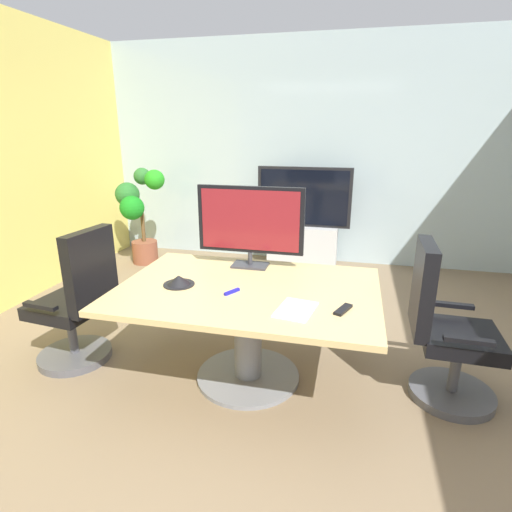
{
  "coord_description": "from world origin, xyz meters",
  "views": [
    {
      "loc": [
        0.57,
        -2.42,
        1.79
      ],
      "look_at": [
        -0.1,
        0.37,
        0.88
      ],
      "focal_mm": 28.52,
      "sensor_mm": 36.0,
      "label": 1
    }
  ],
  "objects_px": {
    "conference_table": "(248,311)",
    "conference_phone": "(179,281)",
    "wall_display_unit": "(303,234)",
    "office_chair_right": "(445,337)",
    "tv_monitor": "(250,222)",
    "remote_control": "(343,310)",
    "potted_plant": "(139,211)",
    "office_chair_left": "(78,309)"
  },
  "relations": [
    {
      "from": "potted_plant",
      "to": "conference_phone",
      "type": "height_order",
      "value": "potted_plant"
    },
    {
      "from": "conference_table",
      "to": "wall_display_unit",
      "type": "xyz_separation_m",
      "value": [
        0.06,
        2.66,
        -0.1
      ]
    },
    {
      "from": "office_chair_right",
      "to": "wall_display_unit",
      "type": "distance_m",
      "value": 2.85
    },
    {
      "from": "wall_display_unit",
      "to": "conference_phone",
      "type": "bearing_deg",
      "value": -101.13
    },
    {
      "from": "wall_display_unit",
      "to": "tv_monitor",
      "type": "bearing_deg",
      "value": -93.83
    },
    {
      "from": "potted_plant",
      "to": "remote_control",
      "type": "height_order",
      "value": "potted_plant"
    },
    {
      "from": "conference_phone",
      "to": "remote_control",
      "type": "bearing_deg",
      "value": -8.07
    },
    {
      "from": "office_chair_right",
      "to": "tv_monitor",
      "type": "xyz_separation_m",
      "value": [
        -1.42,
        0.34,
        0.63
      ]
    },
    {
      "from": "conference_phone",
      "to": "remote_control",
      "type": "xyz_separation_m",
      "value": [
        1.14,
        -0.16,
        -0.02
      ]
    },
    {
      "from": "remote_control",
      "to": "office_chair_right",
      "type": "bearing_deg",
      "value": 49.69
    },
    {
      "from": "office_chair_right",
      "to": "remote_control",
      "type": "relative_size",
      "value": 6.41
    },
    {
      "from": "conference_table",
      "to": "wall_display_unit",
      "type": "bearing_deg",
      "value": 88.81
    },
    {
      "from": "wall_display_unit",
      "to": "conference_phone",
      "type": "height_order",
      "value": "wall_display_unit"
    },
    {
      "from": "office_chair_left",
      "to": "conference_phone",
      "type": "xyz_separation_m",
      "value": [
        0.85,
        0.01,
        0.3
      ]
    },
    {
      "from": "wall_display_unit",
      "to": "potted_plant",
      "type": "height_order",
      "value": "wall_display_unit"
    },
    {
      "from": "conference_table",
      "to": "office_chair_left",
      "type": "xyz_separation_m",
      "value": [
        -1.33,
        -0.08,
        -0.09
      ]
    },
    {
      "from": "conference_table",
      "to": "conference_phone",
      "type": "distance_m",
      "value": 0.53
    },
    {
      "from": "office_chair_right",
      "to": "tv_monitor",
      "type": "distance_m",
      "value": 1.59
    },
    {
      "from": "office_chair_right",
      "to": "tv_monitor",
      "type": "height_order",
      "value": "tv_monitor"
    },
    {
      "from": "wall_display_unit",
      "to": "remote_control",
      "type": "relative_size",
      "value": 7.71
    },
    {
      "from": "office_chair_right",
      "to": "office_chair_left",
      "type": "bearing_deg",
      "value": 95.72
    },
    {
      "from": "office_chair_right",
      "to": "wall_display_unit",
      "type": "xyz_separation_m",
      "value": [
        -1.27,
        2.55,
        -0.01
      ]
    },
    {
      "from": "office_chair_left",
      "to": "tv_monitor",
      "type": "relative_size",
      "value": 1.3
    },
    {
      "from": "office_chair_left",
      "to": "conference_phone",
      "type": "bearing_deg",
      "value": 96.82
    },
    {
      "from": "tv_monitor",
      "to": "potted_plant",
      "type": "bearing_deg",
      "value": 137.72
    },
    {
      "from": "conference_table",
      "to": "potted_plant",
      "type": "relative_size",
      "value": 1.41
    },
    {
      "from": "office_chair_right",
      "to": "remote_control",
      "type": "xyz_separation_m",
      "value": [
        -0.67,
        -0.34,
        0.28
      ]
    },
    {
      "from": "wall_display_unit",
      "to": "potted_plant",
      "type": "xyz_separation_m",
      "value": [
        -2.14,
        -0.4,
        0.29
      ]
    },
    {
      "from": "office_chair_left",
      "to": "wall_display_unit",
      "type": "height_order",
      "value": "wall_display_unit"
    },
    {
      "from": "remote_control",
      "to": "potted_plant",
      "type": "bearing_deg",
      "value": 160.56
    },
    {
      "from": "tv_monitor",
      "to": "wall_display_unit",
      "type": "height_order",
      "value": "tv_monitor"
    },
    {
      "from": "tv_monitor",
      "to": "wall_display_unit",
      "type": "relative_size",
      "value": 0.64
    },
    {
      "from": "tv_monitor",
      "to": "conference_phone",
      "type": "distance_m",
      "value": 0.72
    },
    {
      "from": "tv_monitor",
      "to": "conference_phone",
      "type": "relative_size",
      "value": 3.82
    },
    {
      "from": "conference_table",
      "to": "office_chair_right",
      "type": "relative_size",
      "value": 1.64
    },
    {
      "from": "conference_table",
      "to": "remote_control",
      "type": "relative_size",
      "value": 10.54
    },
    {
      "from": "office_chair_left",
      "to": "office_chair_right",
      "type": "height_order",
      "value": "same"
    },
    {
      "from": "conference_table",
      "to": "conference_phone",
      "type": "relative_size",
      "value": 8.15
    },
    {
      "from": "remote_control",
      "to": "conference_table",
      "type": "bearing_deg",
      "value": -176.69
    },
    {
      "from": "tv_monitor",
      "to": "potted_plant",
      "type": "relative_size",
      "value": 0.66
    },
    {
      "from": "conference_table",
      "to": "remote_control",
      "type": "height_order",
      "value": "remote_control"
    },
    {
      "from": "tv_monitor",
      "to": "office_chair_right",
      "type": "bearing_deg",
      "value": -13.35
    }
  ]
}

